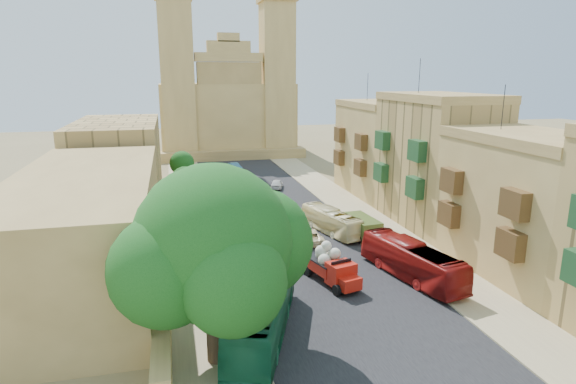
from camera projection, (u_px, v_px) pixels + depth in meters
name	position (u px, v px, depth m)	size (l,w,h in m)	color
ground	(404.00, 377.00, 25.58)	(260.00, 260.00, 0.00)	olive
road_surface	(280.00, 218.00, 53.89)	(14.00, 140.00, 0.01)	black
sidewalk_east	(359.00, 213.00, 56.09)	(5.00, 140.00, 0.01)	tan
sidewalk_west	(193.00, 224.00, 51.69)	(5.00, 140.00, 0.01)	tan
kerb_east	(339.00, 214.00, 55.49)	(0.25, 140.00, 0.12)	tan
kerb_west	(217.00, 222.00, 52.25)	(0.25, 140.00, 0.12)	tan
townhouse_b	(527.00, 204.00, 38.31)	(9.00, 14.00, 14.90)	tan
townhouse_c	(435.00, 159.00, 51.23)	(9.00, 14.00, 17.40)	tan
townhouse_d	(380.00, 148.00, 64.62)	(9.00, 14.00, 15.90)	tan
west_wall	(164.00, 251.00, 41.34)	(1.00, 40.00, 1.80)	tan
west_building_low	(88.00, 226.00, 37.40)	(10.00, 28.00, 8.40)	#9E7E45
west_building_mid	(119.00, 160.00, 61.75)	(10.00, 22.00, 10.00)	tan
church	(226.00, 106.00, 97.52)	(28.00, 22.50, 36.30)	tan
ficus_tree	(215.00, 248.00, 25.61)	(11.24, 10.34, 11.24)	#3D2D1E
street_tree_a	(197.00, 252.00, 33.74)	(3.46, 3.46, 5.32)	#3D2D1E
street_tree_b	(190.00, 210.00, 45.12)	(3.25, 3.25, 5.00)	#3D2D1E
street_tree_c	(185.00, 181.00, 56.40)	(3.42, 3.42, 5.26)	#3D2D1E
street_tree_d	(182.00, 163.00, 67.72)	(3.44, 3.44, 5.29)	#3D2D1E
red_truck	(332.00, 266.00, 36.83)	(3.35, 5.73, 3.17)	red
olive_pickup	(362.00, 228.00, 47.50)	(2.56, 5.01, 2.00)	#425620
bus_green_north	(263.00, 311.00, 29.35)	(2.69, 11.48, 3.20)	#165E3A
bus_red_east	(412.00, 261.00, 37.73)	(2.43, 10.37, 2.89)	maroon
bus_cream_east	(331.00, 221.00, 48.79)	(2.04, 8.72, 2.43)	#FDECA9
car_blue_a	(301.00, 260.00, 40.24)	(1.32, 3.28, 1.12)	#487AC1
car_white_a	(271.00, 210.00, 54.73)	(1.53, 4.39, 1.45)	silver
car_cream	(309.00, 236.00, 46.11)	(2.08, 4.50, 1.25)	#F8E2B0
car_dkblue	(250.00, 193.00, 63.18)	(1.63, 4.01, 1.16)	#161A49
car_white_b	(277.00, 184.00, 68.19)	(1.52, 3.78, 1.29)	silver
car_blue_b	(235.00, 167.00, 81.06)	(1.33, 3.82, 1.26)	teal
pedestrian_a	(446.00, 285.00, 34.99)	(0.56, 0.37, 1.53)	#29262E
pedestrian_c	(446.00, 271.00, 37.02)	(1.09, 0.46, 1.87)	#2B2D31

